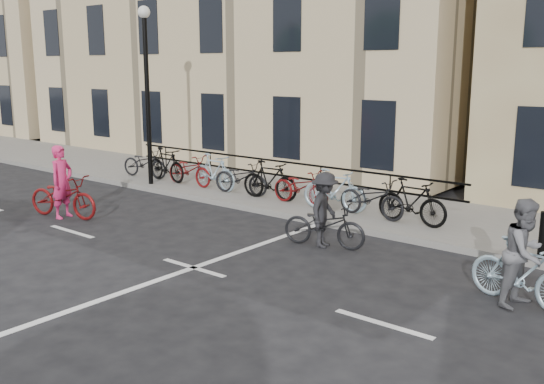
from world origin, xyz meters
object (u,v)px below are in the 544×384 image
Objects in this scene: lamp_post at (146,74)px; cyclist_grey at (524,263)px; cyclist_pink at (63,193)px; cyclist_dark at (324,218)px.

lamp_post is 12.39m from cyclist_grey.
cyclist_grey is (11.83, -2.39, -2.79)m from lamp_post.
lamp_post is 2.85× the size of cyclist_grey.
cyclist_dark is (6.45, 2.03, -0.00)m from cyclist_pink.
cyclist_pink is (1.16, -3.74, -2.86)m from lamp_post.
cyclist_grey is 0.99× the size of cyclist_dark.
cyclist_pink is at bearing 108.30° from cyclist_grey.
cyclist_pink reaches higher than cyclist_dark.
cyclist_pink is 6.77m from cyclist_dark.
lamp_post reaches higher than cyclist_dark.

